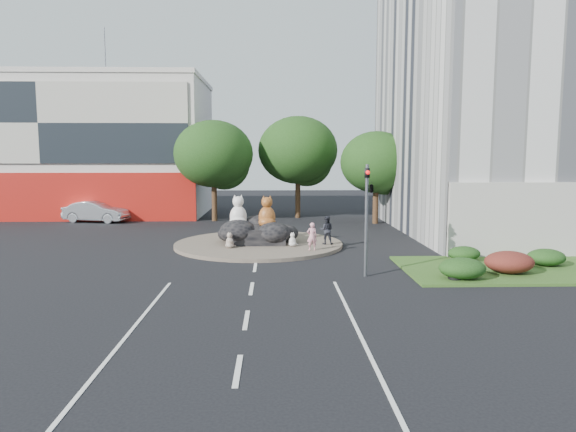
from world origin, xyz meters
name	(u,v)px	position (x,y,z in m)	size (l,w,h in m)	color
ground	(252,289)	(0.00, 0.00, 0.00)	(120.00, 120.00, 0.00)	black
roundabout_island	(259,244)	(0.00, 10.00, 0.10)	(10.00, 10.00, 0.20)	brown
rock_plinth	(259,235)	(0.00, 10.00, 0.65)	(3.20, 2.60, 0.90)	black
shophouse_block	(69,147)	(-18.00, 27.91, 6.18)	(25.20, 12.30, 17.40)	beige
grass_verge	(509,269)	(12.00, 3.00, 0.06)	(10.00, 6.00, 0.12)	#2B531B
tree_left	(215,157)	(-3.93, 22.06, 5.25)	(6.46, 6.46, 8.27)	#382314
tree_mid	(299,154)	(3.07, 24.06, 5.56)	(6.84, 6.84, 8.76)	#382314
tree_right	(377,165)	(9.07, 20.06, 4.63)	(5.70, 5.70, 7.30)	#382314
hedge_near_green	(462,268)	(9.00, 1.00, 0.57)	(2.00, 1.60, 0.90)	#183510
hedge_red	(509,262)	(11.50, 2.00, 0.61)	(2.20, 1.76, 0.99)	#4D1B14
hedge_mid_green	(546,257)	(14.00, 3.50, 0.53)	(1.80, 1.44, 0.81)	#183510
hedge_back_green	(464,253)	(10.50, 4.80, 0.48)	(1.60, 1.28, 0.72)	#183510
traffic_light	(369,196)	(5.10, 2.00, 3.62)	(0.44, 1.24, 5.00)	#595B60
street_lamp	(487,170)	(12.82, 8.00, 4.55)	(2.34, 0.22, 8.06)	#595B60
cat_white	(238,211)	(-1.22, 10.27, 2.08)	(1.18, 1.02, 1.96)	silver
cat_tabby	(267,211)	(0.51, 10.04, 2.07)	(1.16, 1.00, 1.93)	#C55E29
kitten_calico	(230,240)	(-1.59, 8.26, 0.65)	(0.54, 0.47, 0.91)	beige
kitten_white	(292,239)	(1.98, 8.67, 0.61)	(0.50, 0.43, 0.83)	silver
pedestrian_pink	(312,236)	(3.00, 7.42, 0.97)	(0.56, 0.37, 1.54)	pink
pedestrian_dark	(326,230)	(4.00, 9.33, 1.04)	(0.82, 0.64, 1.68)	black
parked_car	(96,212)	(-13.54, 21.47, 0.86)	(1.82, 5.21, 1.72)	#B3B6BC
litter_bin	(455,272)	(8.65, 0.90, 0.43)	(0.56, 0.56, 0.62)	black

